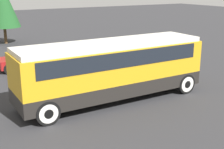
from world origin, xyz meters
The scene contains 5 objects.
ground_plane centered at (0.00, 0.00, 0.00)m, with size 120.00×120.00×0.00m, color #2D2D30.
tour_bus centered at (0.10, 0.00, 1.81)m, with size 9.60×2.58×3.01m.
parked_car_near centered at (3.00, 4.89, 0.63)m, with size 4.68×1.83×1.25m.
parked_car_mid centered at (-1.57, 8.34, 0.69)m, with size 4.70×1.79×1.38m.
tree_center centered at (-1.05, 18.88, 3.83)m, with size 3.14×3.14×6.06m.
Camera 1 is at (-7.59, -12.80, 5.68)m, focal length 50.00 mm.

